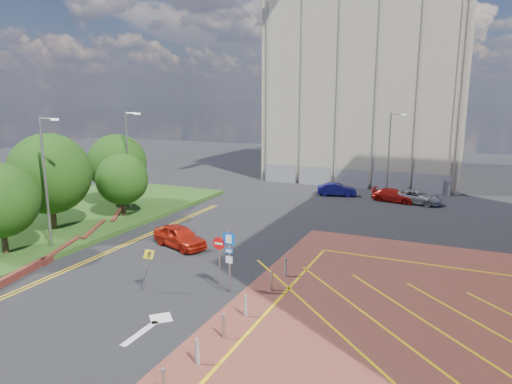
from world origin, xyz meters
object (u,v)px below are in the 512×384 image
Objects in this scene: tree_b at (50,174)px; tree_d at (117,163)px; lamp_left_near at (46,178)px; lamp_left_far at (128,157)px; car_blue_back at (337,189)px; lamp_back at (390,151)px; sign_cluster at (225,254)px; warning_sign at (147,265)px; tree_a at (0,201)px; car_red_left at (180,236)px; car_silver_back at (416,197)px; tree_c at (122,179)px; car_red_back at (394,195)px.

tree_d is at bearing 97.13° from tree_b.
lamp_left_far is at bearing 101.31° from lamp_left_near.
lamp_back is at bearing -74.98° from car_blue_back.
warning_sign is at bearing -154.35° from sign_cluster.
tree_a is 0.89× the size of tree_d.
car_silver_back is (12.66, 19.13, -0.09)m from car_red_left.
lamp_left_far reaches higher than tree_a.
tree_c is 1.53× the size of sign_cluster.
sign_cluster is 1.43× the size of warning_sign.
tree_d reaches higher than car_blue_back.
lamp_left_near is 3.57× the size of warning_sign.
warning_sign is at bearing -104.10° from lamp_back.
car_blue_back is 5.45m from car_red_back.
tree_a reaches higher than car_silver_back.
tree_a is at bearing 150.32° from car_silver_back.
car_silver_back is (7.38, -0.42, -0.01)m from car_blue_back.
tree_b reaches higher than car_blue_back.
lamp_left_near reaches higher than car_silver_back.
car_red_left is (-5.93, 4.96, -1.25)m from sign_cluster.
car_silver_back is at bearing 50.03° from tree_a.
tree_c is 25.19m from lamp_back.
tree_c is 2.19× the size of warning_sign.
sign_cluster is 0.73× the size of car_silver_back.
tree_a is at bearing 153.14° from car_red_back.
car_silver_back is at bearing -79.05° from car_red_back.
tree_d reaches higher than sign_cluster.
tree_a is 12.06m from lamp_left_far.
lamp_left_far is at bearing 92.01° from tree_a.
lamp_left_near is at bearing -78.69° from lamp_left_far.
lamp_left_far reaches higher than sign_cluster.
tree_d is at bearing -143.91° from lamp_back.
car_red_left is 0.93× the size of car_silver_back.
tree_c is at bearing 87.14° from tree_a.
car_red_back is at bearing -71.37° from lamp_back.
lamp_left_far reaches higher than car_red_back.
tree_c is at bearing 146.84° from sign_cluster.
lamp_left_near is 30.44m from car_silver_back.
warning_sign is (9.30, -2.66, -3.23)m from lamp_left_near.
car_red_left reaches higher than car_red_back.
tree_d reaches higher than tree_c.
lamp_back is at bearing 55.43° from car_silver_back.
lamp_left_near is at bearing -82.31° from tree_c.
car_silver_back is (10.14, 25.73, -0.82)m from warning_sign.
car_red_left is at bearing 35.43° from tree_a.
tree_b is at bearing 155.45° from warning_sign.
tree_b is at bearing 142.01° from car_silver_back.
tree_c is 0.61× the size of lamp_left_near.
tree_d is (-2.50, 13.00, 0.37)m from tree_a.
tree_c reaches higher than sign_cluster.
tree_d is at bearing 129.62° from car_red_back.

